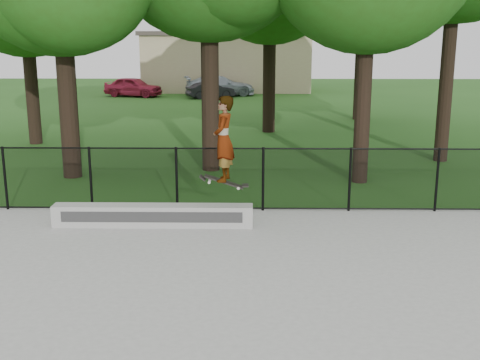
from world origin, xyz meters
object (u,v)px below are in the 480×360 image
Objects in this scene: grind_ledge at (153,215)px; car_b at (211,90)px; car_c at (220,86)px; skater_airborne at (224,140)px; car_a at (133,87)px.

car_b is (-0.50, 27.33, 0.22)m from grind_ledge.
skater_airborne reaches higher than car_c.
skater_airborne is (1.54, -0.23, 1.67)m from grind_ledge.
car_a is 29.40m from skater_airborne.
grind_ledge is 27.33m from car_b.
car_a is 5.82m from car_c.
grind_ledge is 0.99× the size of car_c.
grind_ledge is 28.81m from car_a.
car_c is (0.03, 28.86, 0.39)m from grind_ledge.
skater_airborne is (7.29, -28.45, 1.30)m from car_a.
car_b is (5.26, -0.90, -0.14)m from car_a.
grind_ledge is 2.28m from skater_airborne.
car_a is (-5.76, 28.23, 0.37)m from grind_ledge.
car_a reaches higher than car_b.
skater_airborne reaches higher than car_a.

